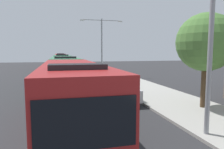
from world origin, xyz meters
TOP-DOWN VIEW (x-y plane):
  - bus_lead at (-1.30, 12.26)m, footprint 2.58×10.53m
  - bus_second_in_line at (-1.30, 23.95)m, footprint 2.58×12.06m
  - bus_middle at (-1.30, 37.13)m, footprint 2.58×10.49m
  - bus_fourth_in_line at (-1.30, 49.14)m, footprint 2.58×12.22m
  - bus_rear at (-1.30, 62.47)m, footprint 2.58×11.69m
  - white_suv at (2.40, 17.25)m, footprint 1.86×5.01m
  - streetlamp_near at (4.10, 9.79)m, footprint 5.42×0.28m
  - streetlamp_mid at (4.10, 31.48)m, footprint 5.94×0.28m
  - roadside_tree at (6.81, 13.49)m, footprint 3.53×3.53m

SIDE VIEW (x-z plane):
  - white_suv at x=2.40m, z-range 0.08..1.98m
  - bus_middle at x=-1.30m, z-range 0.08..3.29m
  - bus_lead at x=-1.30m, z-range 0.08..3.29m
  - bus_rear at x=-1.30m, z-range 0.09..3.30m
  - bus_second_in_line at x=-1.30m, z-range 0.09..3.30m
  - bus_fourth_in_line at x=-1.30m, z-range 0.09..3.30m
  - roadside_tree at x=6.81m, z-range 1.26..7.05m
  - streetlamp_mid at x=4.10m, z-range 1.07..9.09m
  - streetlamp_near at x=4.10m, z-range 1.06..9.95m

